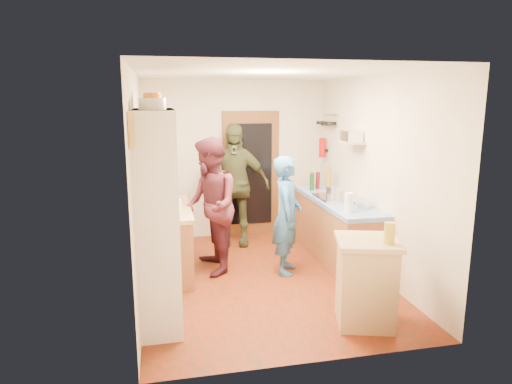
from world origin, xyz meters
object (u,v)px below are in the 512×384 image
object	(u,v)px
person_hob	(289,216)
person_left	(212,205)
right_counter_base	(335,231)
person_back	(234,185)
hutch_body	(158,217)
island_base	(366,284)

from	to	relation	value
person_hob	person_left	size ratio (longest dim) A/B	0.87
right_counter_base	person_back	bearing A→B (deg)	143.32
person_left	person_hob	bearing A→B (deg)	69.26
hutch_body	island_base	bearing A→B (deg)	-16.47
hutch_body	person_back	distance (m)	2.57
person_hob	person_left	distance (m)	1.04
person_hob	person_back	size ratio (longest dim) A/B	0.82
hutch_body	person_back	world-z (taller)	hutch_body
hutch_body	island_base	xyz separation A→B (m)	(2.07, -0.61, -0.67)
right_counter_base	island_base	distance (m)	1.96
hutch_body	person_left	distance (m)	1.41
right_counter_base	person_left	size ratio (longest dim) A/B	1.21
person_left	person_back	size ratio (longest dim) A/B	0.94
island_base	person_left	size ratio (longest dim) A/B	0.47
right_counter_base	person_hob	size ratio (longest dim) A/B	1.40
right_counter_base	island_base	xyz separation A→B (m)	(-0.43, -1.91, 0.01)
island_base	right_counter_base	bearing A→B (deg)	77.21
hutch_body	person_left	world-z (taller)	hutch_body
hutch_body	right_counter_base	distance (m)	2.90
hutch_body	person_left	bearing A→B (deg)	59.99
right_counter_base	person_hob	xyz separation A→B (m)	(-0.81, -0.38, 0.37)
person_back	person_left	bearing A→B (deg)	-102.85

